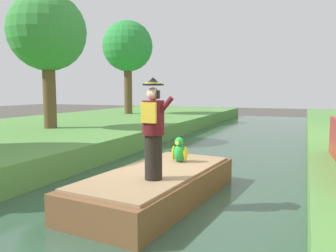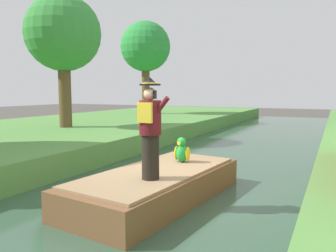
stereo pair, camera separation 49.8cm
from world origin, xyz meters
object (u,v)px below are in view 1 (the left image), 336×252
at_px(parrot_plush, 180,151).
at_px(tree_broad, 47,33).
at_px(tree_tall, 128,47).
at_px(boat, 157,185).
at_px(person_pirate, 153,129).

height_order(parrot_plush, tree_broad, tree_broad).
distance_m(parrot_plush, tree_broad, 8.86).
height_order(parrot_plush, tree_tall, tree_tall).
bearing_deg(tree_tall, parrot_plush, -56.52).
height_order(boat, person_pirate, person_pirate).
bearing_deg(boat, tree_broad, 145.63).
bearing_deg(tree_broad, parrot_plush, -28.34).
bearing_deg(tree_broad, tree_tall, 98.09).
distance_m(boat, person_pirate, 1.41).
bearing_deg(tree_broad, person_pirate, -37.01).
relative_size(person_pirate, tree_tall, 0.30).
relative_size(boat, parrot_plush, 7.65).
height_order(boat, parrot_plush, parrot_plush).
xyz_separation_m(person_pirate, tree_tall, (-8.44, 14.22, 3.52)).
xyz_separation_m(boat, person_pirate, (0.22, -0.65, 1.23)).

